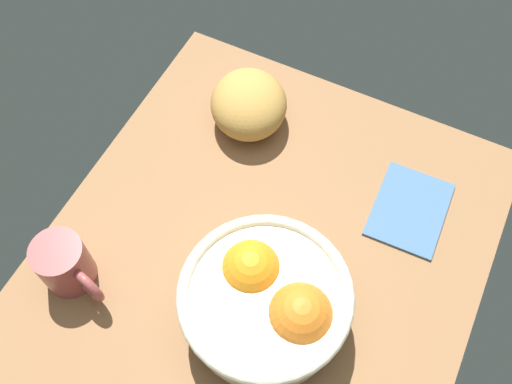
# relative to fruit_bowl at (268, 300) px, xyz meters

# --- Properties ---
(ground_plane) EXTENTS (0.74, 0.61, 0.03)m
(ground_plane) POSITION_rel_fruit_bowl_xyz_m (-0.05, -0.05, -0.07)
(ground_plane) COLOR #8D623E
(fruit_bowl) EXTENTS (0.22, 0.22, 0.11)m
(fruit_bowl) POSITION_rel_fruit_bowl_xyz_m (0.00, 0.00, 0.00)
(fruit_bowl) COLOR silver
(fruit_bowl) RESTS_ON ground
(bread_loaf) EXTENTS (0.18, 0.17, 0.08)m
(bread_loaf) POSITION_rel_fruit_bowl_xyz_m (-0.28, -0.17, -0.02)
(bread_loaf) COLOR #BE8D43
(bread_loaf) RESTS_ON ground
(napkin_folded) EXTENTS (0.14, 0.11, 0.01)m
(napkin_folded) POSITION_rel_fruit_bowl_xyz_m (-0.24, 0.12, -0.05)
(napkin_folded) COLOR #466B94
(napkin_folded) RESTS_ON ground
(mug) EXTENTS (0.07, 0.11, 0.08)m
(mug) POSITION_rel_fruit_bowl_xyz_m (0.07, -0.27, -0.02)
(mug) COLOR #9B4747
(mug) RESTS_ON ground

